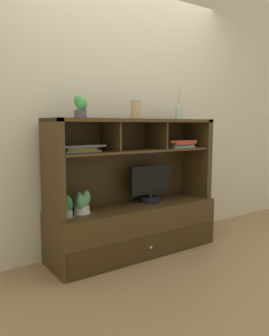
{
  "coord_description": "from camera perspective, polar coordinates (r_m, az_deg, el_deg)",
  "views": [
    {
      "loc": [
        -1.73,
        -2.53,
        1.2
      ],
      "look_at": [
        0.0,
        0.0,
        0.81
      ],
      "focal_mm": 35.77,
      "sensor_mm": 36.0,
      "label": 1
    }
  ],
  "objects": [
    {
      "name": "potted_fern",
      "position": [
        2.78,
        -11.51,
        -6.44
      ],
      "size": [
        0.11,
        0.11,
        0.18
      ],
      "color": "gray",
      "rests_on": "media_console"
    },
    {
      "name": "magazine_stack_left",
      "position": [
        3.36,
        7.47,
        4.14
      ],
      "size": [
        0.33,
        0.25,
        0.07
      ],
      "color": "gray",
      "rests_on": "media_console"
    },
    {
      "name": "diffuser_bottle",
      "position": [
        3.39,
        7.62,
        9.36
      ],
      "size": [
        0.08,
        0.08,
        0.32
      ],
      "color": "#ABBDA9",
      "rests_on": "media_console"
    },
    {
      "name": "potted_succulent",
      "position": [
        2.82,
        -9.19,
        10.29
      ],
      "size": [
        0.12,
        0.12,
        0.19
      ],
      "color": "#514B57",
      "rests_on": "media_console"
    },
    {
      "name": "potted_orchid",
      "position": [
        2.86,
        -8.97,
        -6.03
      ],
      "size": [
        0.15,
        0.15,
        0.2
      ],
      "color": "silver",
      "rests_on": "media_console"
    },
    {
      "name": "media_console",
      "position": [
        3.18,
        -0.08,
        -7.67
      ],
      "size": [
        1.64,
        0.51,
        1.26
      ],
      "color": "#3D2C15",
      "rests_on": "ground"
    },
    {
      "name": "magazine_stack_centre",
      "position": [
        2.85,
        -9.47,
        3.39
      ],
      "size": [
        0.39,
        0.26,
        0.06
      ],
      "color": "slate",
      "rests_on": "media_console"
    },
    {
      "name": "floor_plane",
      "position": [
        3.3,
        0.0,
        -14.21
      ],
      "size": [
        6.0,
        6.0,
        0.02
      ],
      "primitive_type": "cube",
      "color": "#94724E",
      "rests_on": "ground"
    },
    {
      "name": "ceramic_vase",
      "position": [
        3.05,
        0.24,
        9.96
      ],
      "size": [
        0.1,
        0.1,
        0.17
      ],
      "color": "tan",
      "rests_on": "media_console"
    },
    {
      "name": "tv_monitor",
      "position": [
        3.25,
        2.78,
        -3.08
      ],
      "size": [
        0.45,
        0.2,
        0.36
      ],
      "color": "black",
      "rests_on": "media_console"
    },
    {
      "name": "back_wall",
      "position": [
        3.3,
        -2.72,
        10.78
      ],
      "size": [
        6.0,
        0.02,
        2.8
      ],
      "primitive_type": "cube",
      "color": "beige",
      "rests_on": "ground"
    }
  ]
}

